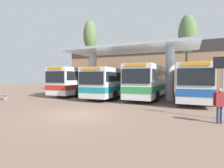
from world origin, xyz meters
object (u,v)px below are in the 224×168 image
object	(u,v)px
transit_bus_far_right_bay	(193,81)
info_sign_platform	(223,75)
transit_bus_center_bay	(116,81)
transit_bus_right_bay	(152,80)
transit_bus_left_bay	(85,80)
poplar_tree_behind_left	(90,37)
waiting_bench_near_pillar	(1,96)
pedestrian_waiting	(220,102)
parked_car_street	(117,84)
poplar_tree_behind_right	(187,35)

from	to	relation	value
transit_bus_far_right_bay	info_sign_platform	size ratio (longest dim) A/B	3.70
transit_bus_center_bay	transit_bus_right_bay	distance (m)	4.03
transit_bus_left_bay	poplar_tree_behind_left	xyz separation A→B (m)	(-1.69, 3.99, 6.62)
transit_bus_center_bay	poplar_tree_behind_left	xyz separation A→B (m)	(-6.41, 4.88, 6.70)
waiting_bench_near_pillar	pedestrian_waiting	distance (m)	18.08
transit_bus_left_bay	pedestrian_waiting	distance (m)	16.95
waiting_bench_near_pillar	pedestrian_waiting	xyz separation A→B (m)	(18.01, -1.52, 0.66)
pedestrian_waiting	parked_car_street	xyz separation A→B (m)	(-13.80, 20.28, 0.02)
transit_bus_right_bay	info_sign_platform	size ratio (longest dim) A/B	3.84
parked_car_street	transit_bus_far_right_bay	bearing A→B (deg)	-41.25
info_sign_platform	transit_bus_right_bay	bearing A→B (deg)	121.48
transit_bus_left_bay	info_sign_platform	size ratio (longest dim) A/B	3.63
transit_bus_right_bay	pedestrian_waiting	distance (m)	11.08
transit_bus_far_right_bay	parked_car_street	distance (m)	16.93
pedestrian_waiting	transit_bus_right_bay	bearing A→B (deg)	97.83
poplar_tree_behind_left	poplar_tree_behind_right	xyz separation A→B (m)	(13.69, 2.11, -0.69)
waiting_bench_near_pillar	parked_car_street	xyz separation A→B (m)	(4.21, 18.76, 0.68)
transit_bus_center_bay	waiting_bench_near_pillar	bearing A→B (deg)	37.93
transit_bus_left_bay	transit_bus_right_bay	distance (m)	8.65
info_sign_platform	parked_car_street	xyz separation A→B (m)	(-14.04, 19.32, -1.24)
transit_bus_right_bay	info_sign_platform	bearing A→B (deg)	121.60
transit_bus_right_bay	parked_car_street	size ratio (longest dim) A/B	2.64
waiting_bench_near_pillar	transit_bus_right_bay	bearing A→B (deg)	32.70
pedestrian_waiting	transit_bus_far_right_bay	bearing A→B (deg)	77.01
transit_bus_left_bay	poplar_tree_behind_right	distance (m)	14.70
transit_bus_left_bay	transit_bus_far_right_bay	bearing A→B (deg)	175.16
waiting_bench_near_pillar	poplar_tree_behind_right	world-z (taller)	poplar_tree_behind_right
transit_bus_left_bay	transit_bus_far_right_bay	xyz separation A→B (m)	(12.69, -0.72, -0.01)
waiting_bench_near_pillar	poplar_tree_behind_left	distance (m)	14.90
waiting_bench_near_pillar	pedestrian_waiting	size ratio (longest dim) A/B	0.93
poplar_tree_behind_right	poplar_tree_behind_left	bearing A→B (deg)	-171.22
transit_bus_center_bay	poplar_tree_behind_left	world-z (taller)	poplar_tree_behind_left
poplar_tree_behind_right	pedestrian_waiting	bearing A→B (deg)	-83.50
transit_bus_far_right_bay	pedestrian_waiting	world-z (taller)	transit_bus_far_right_bay
transit_bus_center_bay	transit_bus_far_right_bay	bearing A→B (deg)	179.54
transit_bus_far_right_bay	poplar_tree_behind_left	distance (m)	16.52
transit_bus_far_right_bay	pedestrian_waiting	size ratio (longest dim) A/B	7.22
transit_bus_left_bay	waiting_bench_near_pillar	world-z (taller)	transit_bus_left_bay
transit_bus_left_bay	parked_car_street	bearing A→B (deg)	-91.62
poplar_tree_behind_left	parked_car_street	xyz separation A→B (m)	(1.70, 6.48, -7.38)
waiting_bench_near_pillar	poplar_tree_behind_right	bearing A→B (deg)	41.62
pedestrian_waiting	poplar_tree_behind_left	bearing A→B (deg)	118.36
poplar_tree_behind_left	parked_car_street	size ratio (longest dim) A/B	2.35
transit_bus_right_bay	poplar_tree_behind_right	bearing A→B (deg)	-118.42
transit_bus_left_bay	waiting_bench_near_pillar	bearing A→B (deg)	61.51
waiting_bench_near_pillar	parked_car_street	bearing A→B (deg)	77.36
transit_bus_center_bay	poplar_tree_behind_left	bearing A→B (deg)	-38.99
info_sign_platform	poplar_tree_behind_right	size ratio (longest dim) A/B	0.31
transit_bus_right_bay	transit_bus_far_right_bay	world-z (taller)	transit_bus_right_bay
transit_bus_right_bay	poplar_tree_behind_right	xyz separation A→B (m)	(3.34, 6.14, 5.89)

